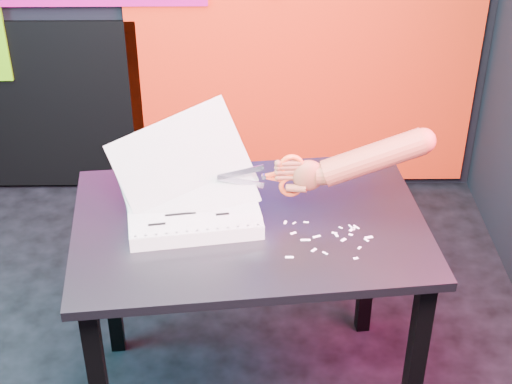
{
  "coord_description": "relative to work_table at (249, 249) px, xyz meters",
  "views": [
    {
      "loc": [
        0.4,
        -1.84,
        2.12
      ],
      "look_at": [
        0.42,
        0.08,
        0.87
      ],
      "focal_mm": 55.0,
      "sensor_mm": 36.0,
      "label": 1
    }
  ],
  "objects": [
    {
      "name": "room",
      "position": [
        -0.4,
        -0.1,
        0.71
      ],
      "size": [
        3.01,
        3.01,
        2.71
      ],
      "color": "black",
      "rests_on": "ground"
    },
    {
      "name": "backdrop",
      "position": [
        -0.34,
        1.36,
        0.31
      ],
      "size": [
        2.88,
        0.05,
        2.08
      ],
      "color": "red",
      "rests_on": "ground"
    },
    {
      "name": "work_table",
      "position": [
        0.0,
        0.0,
        0.0
      ],
      "size": [
        1.13,
        0.82,
        0.75
      ],
      "rotation": [
        0.0,
        0.0,
        0.1
      ],
      "color": "black",
      "rests_on": "ground"
    },
    {
      "name": "printout_stack",
      "position": [
        -0.17,
        0.02,
        0.14
      ],
      "size": [
        0.48,
        0.34,
        0.37
      ],
      "rotation": [
        0.0,
        0.0,
        0.15
      ],
      "color": "white",
      "rests_on": "work_table"
    },
    {
      "name": "scissors",
      "position": [
        0.11,
        0.04,
        0.24
      ],
      "size": [
        0.26,
        0.02,
        0.15
      ],
      "rotation": [
        0.0,
        0.0,
        0.03
      ],
      "color": "#999EAC",
      "rests_on": "printout_stack"
    },
    {
      "name": "hand_forearm",
      "position": [
        0.34,
        0.05,
        0.29
      ],
      "size": [
        0.46,
        0.09,
        0.2
      ],
      "rotation": [
        0.0,
        0.0,
        0.03
      ],
      "color": "brown",
      "rests_on": "work_table"
    },
    {
      "name": "paper_clippings",
      "position": [
        0.24,
        -0.08,
        0.11
      ],
      "size": [
        0.26,
        0.19,
        0.0
      ],
      "color": "white",
      "rests_on": "work_table"
    }
  ]
}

